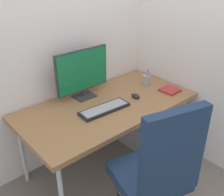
{
  "coord_description": "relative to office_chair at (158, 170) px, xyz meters",
  "views": [
    {
      "loc": [
        -1.36,
        -1.61,
        1.86
      ],
      "look_at": [
        -0.02,
        -0.08,
        0.8
      ],
      "focal_mm": 42.33,
      "sensor_mm": 36.0,
      "label": 1
    }
  ],
  "objects": [
    {
      "name": "office_chair",
      "position": [
        0.0,
        0.0,
        0.0
      ],
      "size": [
        0.6,
        0.63,
        1.13
      ],
      "color": "black",
      "rests_on": "ground_plane"
    },
    {
      "name": "desk",
      "position": [
        0.22,
        0.78,
        0.07
      ],
      "size": [
        1.62,
        0.83,
        0.7
      ],
      "color": "#996B42",
      "rests_on": "ground_plane"
    },
    {
      "name": "ground_plane",
      "position": [
        0.22,
        0.78,
        -0.59
      ],
      "size": [
        8.0,
        8.0,
        0.0
      ],
      "primitive_type": "plane",
      "color": "slate"
    },
    {
      "name": "wall_side_right",
      "position": [
        1.06,
        0.53,
        0.81
      ],
      "size": [
        0.04,
        2.57,
        2.8
      ],
      "primitive_type": "cube",
      "color": "white",
      "rests_on": "ground_plane"
    },
    {
      "name": "notebook",
      "position": [
        0.86,
        0.58,
        0.13
      ],
      "size": [
        0.17,
        0.18,
        0.02
      ],
      "primitive_type": "cube",
      "rotation": [
        0.0,
        0.0,
        0.04
      ],
      "color": "#B23333",
      "rests_on": "desk"
    },
    {
      "name": "filing_cabinet",
      "position": [
        0.79,
        0.81,
        -0.32
      ],
      "size": [
        0.45,
        0.56,
        0.53
      ],
      "color": "#9EA0A5",
      "rests_on": "ground_plane"
    },
    {
      "name": "wall_back",
      "position": [
        0.22,
        1.23,
        0.81
      ],
      "size": [
        3.37,
        0.04,
        2.8
      ],
      "primitive_type": "cube",
      "color": "white",
      "rests_on": "ground_plane"
    },
    {
      "name": "mouse",
      "position": [
        0.5,
        0.7,
        0.13
      ],
      "size": [
        0.07,
        0.1,
        0.04
      ],
      "primitive_type": "ellipsoid",
      "rotation": [
        0.0,
        0.0,
        -0.05
      ],
      "color": "black",
      "rests_on": "desk"
    },
    {
      "name": "monitor",
      "position": [
        0.14,
        1.05,
        0.36
      ],
      "size": [
        0.55,
        0.16,
        0.46
      ],
      "color": "#333338",
      "rests_on": "desk"
    },
    {
      "name": "pen_holder",
      "position": [
        0.79,
        0.84,
        0.17
      ],
      "size": [
        0.08,
        0.08,
        0.18
      ],
      "color": "#9EA0A5",
      "rests_on": "desk"
    },
    {
      "name": "keyboard",
      "position": [
        0.12,
        0.71,
        0.13
      ],
      "size": [
        0.47,
        0.18,
        0.03
      ],
      "color": "black",
      "rests_on": "desk"
    }
  ]
}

